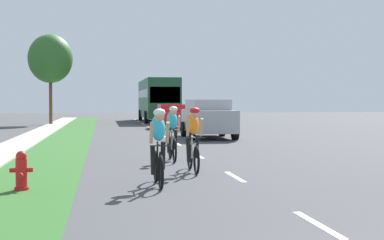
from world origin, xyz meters
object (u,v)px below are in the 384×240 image
at_px(cyclist_lead, 158,146).
at_px(bus_dark_green, 158,98).
at_px(street_tree_far, 50,59).
at_px(sedan_red, 172,116).
at_px(suv_silver, 208,118).
at_px(fire_hydrant_red, 21,171).
at_px(cyclist_trailing, 193,139).
at_px(cyclist_distant, 172,133).

relative_size(cyclist_lead, bus_dark_green, 0.15).
bearing_deg(street_tree_far, sedan_red, -41.42).
relative_size(suv_silver, bus_dark_green, 0.41).
bearing_deg(bus_dark_green, street_tree_far, -149.85).
height_order(fire_hydrant_red, sedan_red, sedan_red).
bearing_deg(cyclist_trailing, bus_dark_green, 86.02).
xyz_separation_m(cyclist_lead, bus_dark_green, (3.43, 36.22, 1.17)).
distance_m(fire_hydrant_red, bus_dark_green, 36.87).
height_order(suv_silver, street_tree_far, street_tree_far).
bearing_deg(cyclist_trailing, street_tree_far, 101.50).
distance_m(fire_hydrant_red, suv_silver, 16.20).
bearing_deg(cyclist_trailing, suv_silver, 77.91).
relative_size(cyclist_distant, bus_dark_green, 0.15).
relative_size(cyclist_trailing, cyclist_distant, 1.00).
relative_size(cyclist_distant, street_tree_far, 0.26).
height_order(cyclist_trailing, suv_silver, suv_silver).
xyz_separation_m(cyclist_distant, sedan_red, (2.30, 19.45, -0.04)).
distance_m(cyclist_distant, street_tree_far, 27.46).
bearing_deg(suv_silver, bus_dark_green, 90.87).
bearing_deg(suv_silver, cyclist_distant, -106.20).
distance_m(sedan_red, bus_dark_green, 12.00).
xyz_separation_m(fire_hydrant_red, suv_silver, (6.43, 14.86, 0.58)).
bearing_deg(street_tree_far, fire_hydrant_red, -86.00).
bearing_deg(fire_hydrant_red, cyclist_trailing, 31.48).
bearing_deg(sedan_red, street_tree_far, 138.58).
height_order(cyclist_lead, cyclist_distant, same).
distance_m(cyclist_distant, bus_dark_green, 31.51).
bearing_deg(cyclist_lead, sedan_red, 82.55).
xyz_separation_m(bus_dark_green, street_tree_far, (-8.31, -4.83, 2.82)).
bearing_deg(cyclist_lead, bus_dark_green, 84.59).
xyz_separation_m(cyclist_distant, bus_dark_green, (2.56, 31.38, 1.17)).
height_order(cyclist_lead, sedan_red, cyclist_lead).
bearing_deg(suv_silver, sedan_red, 93.46).
distance_m(cyclist_lead, cyclist_distant, 4.92).
bearing_deg(fire_hydrant_red, suv_silver, 66.59).
height_order(fire_hydrant_red, cyclist_trailing, cyclist_trailing).
relative_size(fire_hydrant_red, sedan_red, 0.18).
height_order(sedan_red, street_tree_far, street_tree_far).
height_order(sedan_red, bus_dark_green, bus_dark_green).
relative_size(cyclist_lead, cyclist_trailing, 1.00).
relative_size(sedan_red, street_tree_far, 0.65).
bearing_deg(cyclist_lead, cyclist_distant, 79.78).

